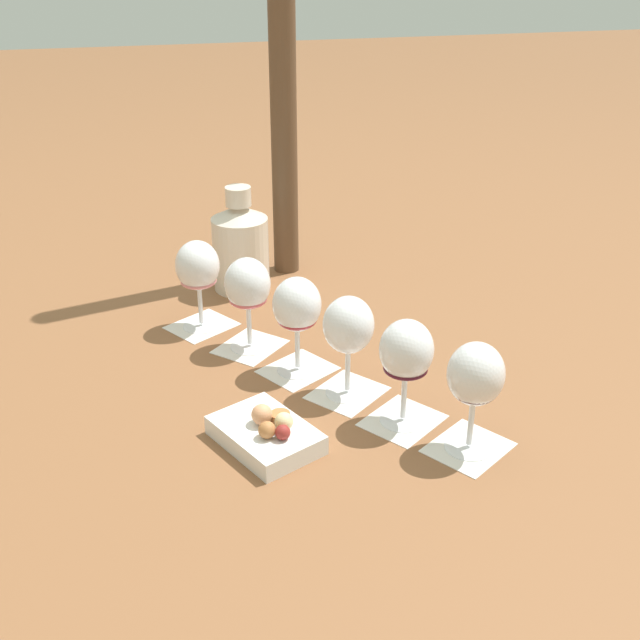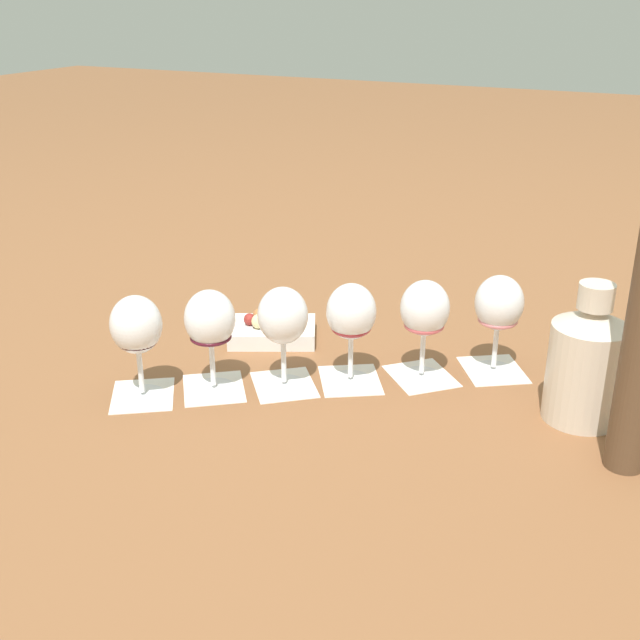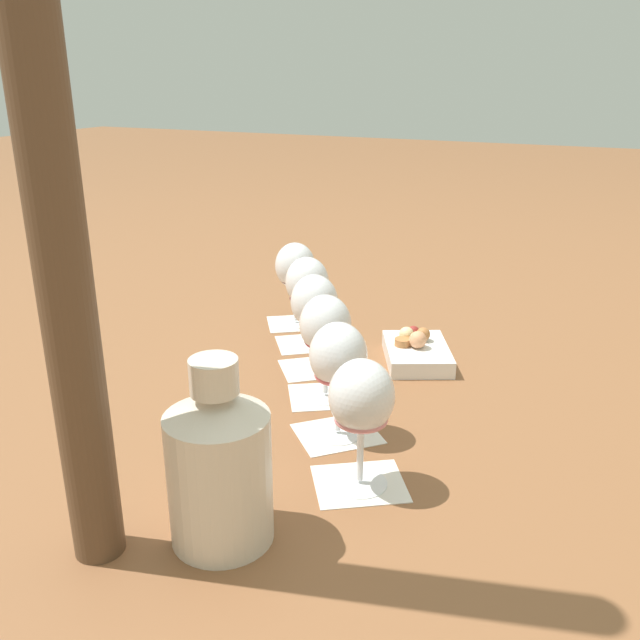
{
  "view_description": "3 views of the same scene",
  "coord_description": "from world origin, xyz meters",
  "views": [
    {
      "loc": [
        1.08,
        -0.26,
        0.66
      ],
      "look_at": [
        0.0,
        -0.0,
        0.11
      ],
      "focal_mm": 45.0,
      "sensor_mm": 36.0,
      "label": 1
    },
    {
      "loc": [
        -0.49,
        1.03,
        0.59
      ],
      "look_at": [
        0.0,
        -0.0,
        0.11
      ],
      "focal_mm": 45.0,
      "sensor_mm": 36.0,
      "label": 2
    },
    {
      "loc": [
        -0.9,
        -0.42,
        0.47
      ],
      "look_at": [
        0.0,
        -0.0,
        0.11
      ],
      "focal_mm": 38.0,
      "sensor_mm": 36.0,
      "label": 3
    }
  ],
  "objects": [
    {
      "name": "snack_dish",
      "position": [
        0.15,
        -0.12,
        0.02
      ],
      "size": [
        0.18,
        0.16,
        0.06
      ],
      "color": "white",
      "rests_on": "ground_plane"
    },
    {
      "name": "wine_glass_2",
      "position": [
        -0.04,
        -0.03,
        0.11
      ],
      "size": [
        0.08,
        0.08,
        0.16
      ],
      "color": "white",
      "rests_on": "tasting_card_2"
    },
    {
      "name": "wine_glass_4",
      "position": [
        0.14,
        0.09,
        0.11
      ],
      "size": [
        0.08,
        0.08,
        0.16
      ],
      "color": "white",
      "rests_on": "tasting_card_4"
    },
    {
      "name": "tasting_card_2",
      "position": [
        -0.04,
        -0.03,
        0.0
      ],
      "size": [
        0.14,
        0.14,
        0.0
      ],
      "color": "silver",
      "rests_on": "ground_plane"
    },
    {
      "name": "wine_glass_1",
      "position": [
        -0.14,
        -0.09,
        0.11
      ],
      "size": [
        0.08,
        0.08,
        0.16
      ],
      "color": "white",
      "rests_on": "tasting_card_1"
    },
    {
      "name": "ground_plane",
      "position": [
        0.0,
        0.0,
        0.0
      ],
      "size": [
        8.0,
        8.0,
        0.0
      ],
      "primitive_type": "plane",
      "color": "brown"
    },
    {
      "name": "wine_glass_5",
      "position": [
        0.23,
        0.16,
        0.11
      ],
      "size": [
        0.08,
        0.08,
        0.16
      ],
      "color": "white",
      "rests_on": "tasting_card_5"
    },
    {
      "name": "tasting_card_5",
      "position": [
        0.23,
        0.16,
        0.0
      ],
      "size": [
        0.14,
        0.14,
        0.0
      ],
      "color": "silver",
      "rests_on": "ground_plane"
    },
    {
      "name": "umbrella_pole",
      "position": [
        -0.46,
        0.04,
        0.47
      ],
      "size": [
        0.05,
        0.05,
        0.95
      ],
      "color": "brown",
      "rests_on": "ground_plane"
    },
    {
      "name": "tasting_card_1",
      "position": [
        -0.14,
        -0.09,
        0.0
      ],
      "size": [
        0.14,
        0.14,
        0.0
      ],
      "color": "silver",
      "rests_on": "ground_plane"
    },
    {
      "name": "wine_glass_3",
      "position": [
        0.05,
        0.03,
        0.11
      ],
      "size": [
        0.08,
        0.08,
        0.16
      ],
      "color": "white",
      "rests_on": "tasting_card_3"
    },
    {
      "name": "tasting_card_0",
      "position": [
        -0.24,
        -0.16,
        0.0
      ],
      "size": [
        0.14,
        0.14,
        0.0
      ],
      "color": "silver",
      "rests_on": "ground_plane"
    },
    {
      "name": "wine_glass_0",
      "position": [
        -0.24,
        -0.16,
        0.11
      ],
      "size": [
        0.08,
        0.08,
        0.16
      ],
      "color": "white",
      "rests_on": "tasting_card_0"
    },
    {
      "name": "tasting_card_4",
      "position": [
        0.14,
        0.09,
        0.0
      ],
      "size": [
        0.14,
        0.14,
        0.0
      ],
      "color": "silver",
      "rests_on": "ground_plane"
    },
    {
      "name": "tasting_card_3",
      "position": [
        0.05,
        0.03,
        0.0
      ],
      "size": [
        0.14,
        0.14,
        0.0
      ],
      "color": "silver",
      "rests_on": "ground_plane"
    },
    {
      "name": "ceramic_vase",
      "position": [
        -0.39,
        -0.07,
        0.09
      ],
      "size": [
        0.11,
        0.11,
        0.21
      ],
      "color": "beige",
      "rests_on": "ground_plane"
    }
  ]
}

